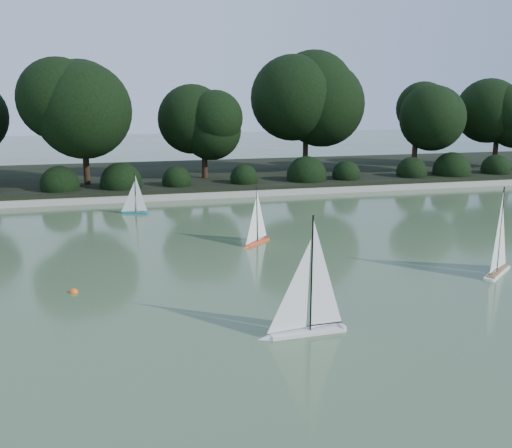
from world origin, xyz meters
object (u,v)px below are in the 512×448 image
(sailboat_white_a, at_px, (300,316))
(sailboat_white_b, at_px, (500,259))
(sailboat_orange, at_px, (255,235))
(sailboat_teal, at_px, (132,207))
(race_buoy, at_px, (74,293))

(sailboat_white_a, height_order, sailboat_white_b, sailboat_white_a)
(sailboat_white_b, relative_size, sailboat_orange, 1.28)
(sailboat_white_a, distance_m, sailboat_teal, 8.99)
(sailboat_teal, bearing_deg, sailboat_orange, -58.30)
(sailboat_orange, distance_m, sailboat_teal, 4.67)
(sailboat_teal, xyz_separation_m, race_buoy, (-1.22, -6.27, -0.19))
(sailboat_white_b, distance_m, race_buoy, 7.55)
(sailboat_white_b, xyz_separation_m, race_buoy, (-7.50, 0.81, -0.26))
(race_buoy, bearing_deg, sailboat_white_a, -39.44)
(sailboat_white_a, bearing_deg, race_buoy, 140.56)
(sailboat_orange, relative_size, sailboat_teal, 1.13)
(sailboat_white_a, bearing_deg, sailboat_white_b, 21.28)
(sailboat_orange, bearing_deg, sailboat_white_a, -97.08)
(sailboat_white_a, xyz_separation_m, sailboat_teal, (-1.86, 8.80, -0.09))
(sailboat_white_b, height_order, race_buoy, sailboat_white_b)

